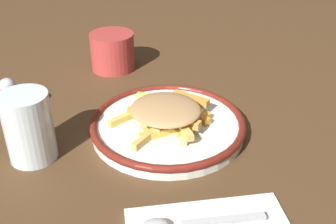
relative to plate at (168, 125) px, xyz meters
The scene contains 7 objects.
ground_plane 0.01m from the plate, ahead, with size 2.60×2.60×0.00m, color #4C331D.
plate is the anchor object (origin of this frame).
fries_heap 0.03m from the plate, 152.58° to the left, with size 0.16×0.17×0.04m.
spoon 0.22m from the plate, behind, with size 0.03×0.15×0.01m.
water_glass 0.22m from the plate, 95.91° to the left, with size 0.07×0.07×0.11m, color silver.
coffee_mug 0.28m from the plate, 12.78° to the left, with size 0.12×0.09×0.08m.
salt_shaker 0.28m from the plate, 64.93° to the left, with size 0.03×0.03×0.07m.
Camera 1 is at (-0.56, 0.12, 0.38)m, focal length 44.22 mm.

